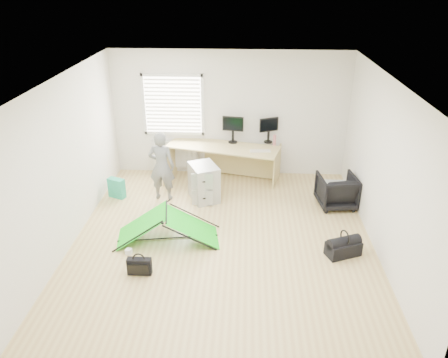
{
  "coord_description": "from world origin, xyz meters",
  "views": [
    {
      "loc": [
        0.34,
        -6.21,
        4.13
      ],
      "look_at": [
        0.0,
        0.4,
        0.95
      ],
      "focal_mm": 35.0,
      "sensor_mm": 36.0,
      "label": 1
    }
  ],
  "objects_px": {
    "thermos": "(275,140)",
    "filing_cabinet": "(204,182)",
    "kite": "(167,226)",
    "office_chair": "(337,191)",
    "duffel_bag": "(343,249)",
    "desk": "(223,164)",
    "monitor_right": "(268,133)",
    "person": "(162,166)",
    "monitor_left": "(233,133)",
    "storage_crate": "(336,191)",
    "laptop_bag": "(139,266)"
  },
  "relations": [
    {
      "from": "desk",
      "to": "laptop_bag",
      "type": "distance_m",
      "value": 3.46
    },
    {
      "from": "thermos",
      "to": "monitor_left",
      "type": "bearing_deg",
      "value": 172.85
    },
    {
      "from": "person",
      "to": "kite",
      "type": "height_order",
      "value": "person"
    },
    {
      "from": "monitor_left",
      "to": "laptop_bag",
      "type": "height_order",
      "value": "monitor_left"
    },
    {
      "from": "monitor_right",
      "to": "duffel_bag",
      "type": "bearing_deg",
      "value": -92.92
    },
    {
      "from": "monitor_right",
      "to": "duffel_bag",
      "type": "distance_m",
      "value": 3.25
    },
    {
      "from": "thermos",
      "to": "kite",
      "type": "relative_size",
      "value": 0.13
    },
    {
      "from": "monitor_right",
      "to": "office_chair",
      "type": "height_order",
      "value": "monitor_right"
    },
    {
      "from": "thermos",
      "to": "monitor_right",
      "type": "bearing_deg",
      "value": 126.8
    },
    {
      "from": "monitor_right",
      "to": "desk",
      "type": "bearing_deg",
      "value": 173.35
    },
    {
      "from": "desk",
      "to": "office_chair",
      "type": "bearing_deg",
      "value": -9.9
    },
    {
      "from": "desk",
      "to": "office_chair",
      "type": "relative_size",
      "value": 3.32
    },
    {
      "from": "desk",
      "to": "storage_crate",
      "type": "relative_size",
      "value": 4.24
    },
    {
      "from": "kite",
      "to": "office_chair",
      "type": "bearing_deg",
      "value": 14.33
    },
    {
      "from": "filing_cabinet",
      "to": "monitor_right",
      "type": "height_order",
      "value": "monitor_right"
    },
    {
      "from": "monitor_right",
      "to": "storage_crate",
      "type": "xyz_separation_m",
      "value": [
        1.34,
        -0.96,
        -0.84
      ]
    },
    {
      "from": "duffel_bag",
      "to": "monitor_left",
      "type": "bearing_deg",
      "value": 100.43
    },
    {
      "from": "kite",
      "to": "storage_crate",
      "type": "bearing_deg",
      "value": 18.71
    },
    {
      "from": "thermos",
      "to": "person",
      "type": "distance_m",
      "value": 2.44
    },
    {
      "from": "monitor_left",
      "to": "laptop_bag",
      "type": "xyz_separation_m",
      "value": [
        -1.27,
        -3.52,
        -0.87
      ]
    },
    {
      "from": "office_chair",
      "to": "person",
      "type": "xyz_separation_m",
      "value": [
        -3.37,
        0.13,
        0.38
      ]
    },
    {
      "from": "desk",
      "to": "duffel_bag",
      "type": "height_order",
      "value": "desk"
    },
    {
      "from": "monitor_left",
      "to": "monitor_right",
      "type": "xyz_separation_m",
      "value": [
        0.75,
        0.06,
        -0.01
      ]
    },
    {
      "from": "thermos",
      "to": "storage_crate",
      "type": "distance_m",
      "value": 1.64
    },
    {
      "from": "thermos",
      "to": "office_chair",
      "type": "height_order",
      "value": "thermos"
    },
    {
      "from": "desk",
      "to": "kite",
      "type": "bearing_deg",
      "value": -95.04
    },
    {
      "from": "storage_crate",
      "to": "duffel_bag",
      "type": "bearing_deg",
      "value": -96.76
    },
    {
      "from": "laptop_bag",
      "to": "office_chair",
      "type": "bearing_deg",
      "value": 34.86
    },
    {
      "from": "duffel_bag",
      "to": "desk",
      "type": "bearing_deg",
      "value": 105.55
    },
    {
      "from": "desk",
      "to": "filing_cabinet",
      "type": "distance_m",
      "value": 0.92
    },
    {
      "from": "kite",
      "to": "duffel_bag",
      "type": "height_order",
      "value": "kite"
    },
    {
      "from": "thermos",
      "to": "duffel_bag",
      "type": "bearing_deg",
      "value": -70.33
    },
    {
      "from": "storage_crate",
      "to": "laptop_bag",
      "type": "bearing_deg",
      "value": -142.25
    },
    {
      "from": "filing_cabinet",
      "to": "monitor_right",
      "type": "distance_m",
      "value": 1.83
    },
    {
      "from": "thermos",
      "to": "storage_crate",
      "type": "height_order",
      "value": "thermos"
    },
    {
      "from": "monitor_left",
      "to": "person",
      "type": "distance_m",
      "value": 1.76
    },
    {
      "from": "desk",
      "to": "person",
      "type": "xyz_separation_m",
      "value": [
        -1.14,
        -0.86,
        0.3
      ]
    },
    {
      "from": "office_chair",
      "to": "laptop_bag",
      "type": "relative_size",
      "value": 1.94
    },
    {
      "from": "monitor_right",
      "to": "laptop_bag",
      "type": "height_order",
      "value": "monitor_right"
    },
    {
      "from": "desk",
      "to": "filing_cabinet",
      "type": "height_order",
      "value": "desk"
    },
    {
      "from": "thermos",
      "to": "filing_cabinet",
      "type": "bearing_deg",
      "value": -144.95
    },
    {
      "from": "desk",
      "to": "office_chair",
      "type": "xyz_separation_m",
      "value": [
        2.23,
        -0.99,
        -0.08
      ]
    },
    {
      "from": "person",
      "to": "duffel_bag",
      "type": "distance_m",
      "value": 3.71
    },
    {
      "from": "monitor_left",
      "to": "person",
      "type": "height_order",
      "value": "person"
    },
    {
      "from": "monitor_left",
      "to": "kite",
      "type": "xyz_separation_m",
      "value": [
        -1.01,
        -2.56,
        -0.74
      ]
    },
    {
      "from": "storage_crate",
      "to": "desk",
      "type": "bearing_deg",
      "value": 163.72
    },
    {
      "from": "desk",
      "to": "laptop_bag",
      "type": "xyz_separation_m",
      "value": [
        -1.07,
        -3.28,
        -0.26
      ]
    },
    {
      "from": "monitor_left",
      "to": "laptop_bag",
      "type": "distance_m",
      "value": 3.84
    },
    {
      "from": "office_chair",
      "to": "storage_crate",
      "type": "height_order",
      "value": "office_chair"
    },
    {
      "from": "filing_cabinet",
      "to": "laptop_bag",
      "type": "height_order",
      "value": "filing_cabinet"
    }
  ]
}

